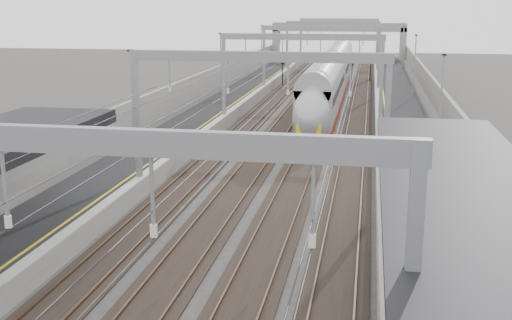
% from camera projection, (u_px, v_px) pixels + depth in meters
% --- Properties ---
extents(platform_left, '(4.00, 120.00, 1.00)m').
position_uv_depth(platform_left, '(213.00, 114.00, 56.09)').
color(platform_left, black).
rests_on(platform_left, ground).
extents(platform_right, '(4.00, 120.00, 1.00)m').
position_uv_depth(platform_right, '(400.00, 120.00, 53.37)').
color(platform_right, black).
rests_on(platform_right, ground).
extents(tracks, '(11.40, 140.00, 0.20)m').
position_uv_depth(tracks, '(304.00, 122.00, 54.84)').
color(tracks, black).
rests_on(tracks, ground).
extents(overhead_line, '(13.00, 140.00, 6.60)m').
position_uv_depth(overhead_line, '(312.00, 45.00, 59.73)').
color(overhead_line, gray).
rests_on(overhead_line, platform_left).
extents(canopy_right, '(4.40, 30.00, 4.24)m').
position_uv_depth(canopy_right, '(503.00, 262.00, 12.08)').
color(canopy_right, black).
rests_on(canopy_right, platform_right).
extents(overbridge, '(22.00, 2.20, 6.90)m').
position_uv_depth(overbridge, '(339.00, 33.00, 106.22)').
color(overbridge, slate).
rests_on(overbridge, ground).
extents(wall_left, '(0.30, 120.00, 3.20)m').
position_uv_depth(wall_left, '(177.00, 101.00, 56.38)').
color(wall_left, slate).
rests_on(wall_left, ground).
extents(wall_right, '(0.30, 120.00, 3.20)m').
position_uv_depth(wall_right, '(440.00, 108.00, 52.57)').
color(wall_right, slate).
rests_on(wall_right, ground).
extents(train, '(2.66, 48.50, 4.21)m').
position_uv_depth(train, '(330.00, 84.00, 64.33)').
color(train, maroon).
rests_on(train, ground).
extents(signal_green, '(0.32, 0.32, 3.48)m').
position_uv_depth(signal_green, '(283.00, 67.00, 78.51)').
color(signal_green, black).
rests_on(signal_green, ground).
extents(signal_red_near, '(0.32, 0.32, 3.48)m').
position_uv_depth(signal_red_near, '(352.00, 68.00, 76.80)').
color(signal_red_near, black).
rests_on(signal_red_near, ground).
extents(signal_red_far, '(0.32, 0.32, 3.48)m').
position_uv_depth(signal_red_far, '(371.00, 63.00, 83.66)').
color(signal_red_far, black).
rests_on(signal_red_far, ground).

